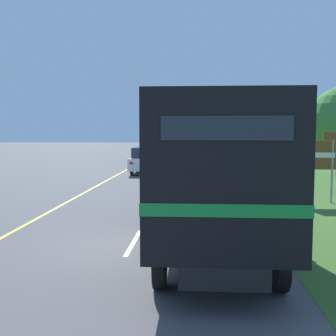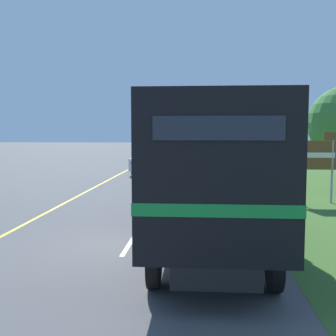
# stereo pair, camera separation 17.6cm
# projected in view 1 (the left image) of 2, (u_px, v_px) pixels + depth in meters

# --- Properties ---
(ground_plane) EXTENTS (200.00, 200.00, 0.00)m
(ground_plane) POSITION_uv_depth(u_px,v_px,m) (131.00, 246.00, 10.73)
(ground_plane) COLOR #515154
(edge_line_yellow) EXTENTS (0.12, 54.88, 0.01)m
(edge_line_yellow) POSITION_uv_depth(u_px,v_px,m) (98.00, 185.00, 22.93)
(edge_line_yellow) COLOR yellow
(edge_line_yellow) RESTS_ON ground
(centre_dash_near) EXTENTS (0.12, 2.60, 0.01)m
(centre_dash_near) POSITION_uv_depth(u_px,v_px,m) (134.00, 242.00, 11.12)
(centre_dash_near) COLOR white
(centre_dash_near) RESTS_ON ground
(centre_dash_mid_a) EXTENTS (0.12, 2.60, 0.01)m
(centre_dash_mid_a) POSITION_uv_depth(u_px,v_px,m) (157.00, 201.00, 17.68)
(centre_dash_mid_a) COLOR white
(centre_dash_mid_a) RESTS_ON ground
(centre_dash_mid_b) EXTENTS (0.12, 2.60, 0.01)m
(centre_dash_mid_b) POSITION_uv_depth(u_px,v_px,m) (168.00, 182.00, 24.24)
(centre_dash_mid_b) COLOR white
(centre_dash_mid_b) RESTS_ON ground
(centre_dash_far) EXTENTS (0.12, 2.60, 0.01)m
(centre_dash_far) POSITION_uv_depth(u_px,v_px,m) (174.00, 171.00, 30.80)
(centre_dash_far) COLOR white
(centre_dash_far) RESTS_ON ground
(centre_dash_farthest) EXTENTS (0.12, 2.60, 0.01)m
(centre_dash_farthest) POSITION_uv_depth(u_px,v_px,m) (178.00, 164.00, 37.36)
(centre_dash_farthest) COLOR white
(centre_dash_farthest) RESTS_ON ground
(horse_trailer_truck) EXTENTS (2.59, 8.46, 3.58)m
(horse_trailer_truck) POSITION_uv_depth(u_px,v_px,m) (215.00, 170.00, 10.12)
(horse_trailer_truck) COLOR black
(horse_trailer_truck) RESTS_ON ground
(lead_car_white) EXTENTS (1.80, 4.25, 1.82)m
(lead_car_white) POSITION_uv_depth(u_px,v_px,m) (145.00, 160.00, 29.23)
(lead_car_white) COLOR black
(lead_car_white) RESTS_ON ground
(lead_car_red_ahead) EXTENTS (1.80, 4.17, 1.88)m
(lead_car_red_ahead) POSITION_uv_depth(u_px,v_px,m) (200.00, 152.00, 39.74)
(lead_car_red_ahead) COLOR black
(lead_car_red_ahead) RESTS_ON ground
(highway_sign) EXTENTS (2.24, 0.09, 2.89)m
(highway_sign) POSITION_uv_depth(u_px,v_px,m) (314.00, 157.00, 17.15)
(highway_sign) COLOR #9E9EA3
(highway_sign) RESTS_ON ground
(delineator_post) EXTENTS (0.08, 0.08, 0.95)m
(delineator_post) POSITION_uv_depth(u_px,v_px,m) (292.00, 230.00, 10.38)
(delineator_post) COLOR white
(delineator_post) RESTS_ON ground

